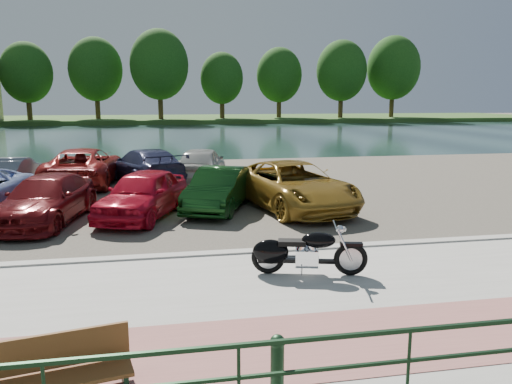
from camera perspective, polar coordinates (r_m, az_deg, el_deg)
ground at (r=9.99m, az=6.14°, el=-10.49°), size 200.00×200.00×0.00m
promenade at (r=9.09m, az=7.98°, el=-12.40°), size 60.00×6.00×0.10m
pink_path at (r=7.80m, az=11.60°, el=-16.19°), size 60.00×2.00×0.01m
kerb at (r=11.79m, az=3.37°, el=-6.75°), size 60.00×0.30×0.14m
parking_lot at (r=20.42m, az=-2.66°, el=0.59°), size 60.00×18.00×0.04m
river at (r=49.12m, az=-7.32°, el=6.43°), size 120.00×40.00×0.00m
far_bank at (r=81.03m, az=-8.63°, el=8.26°), size 120.00×24.00×0.60m
railing at (r=6.29m, az=17.16°, el=-16.44°), size 24.04×0.05×0.90m
bollards at (r=6.14m, az=0.84°, el=-19.22°), size 10.68×0.18×0.81m
far_trees at (r=75.14m, az=-5.20°, el=13.64°), size 70.25×10.68×12.52m
motorcycle at (r=10.10m, az=4.86°, el=-6.86°), size 2.29×0.93×1.05m
park_bench at (r=6.76m, az=-22.11°, el=-18.18°), size 1.85×0.80×0.72m
car_3 at (r=15.64m, az=-22.88°, el=-0.80°), size 2.69×4.89×1.34m
car_4 at (r=15.37m, az=-12.81°, el=-0.21°), size 3.12×4.57×1.44m
car_5 at (r=16.09m, az=-4.22°, el=0.34°), size 2.81×4.33×1.35m
car_6 at (r=16.21m, az=4.28°, el=0.73°), size 3.74×5.93×1.53m
car_9 at (r=22.11m, az=-25.96°, el=2.01°), size 1.55×3.90×1.26m
car_10 at (r=21.90m, az=-19.08°, el=2.79°), size 2.85×5.66×1.54m
car_11 at (r=21.47m, az=-12.47°, el=2.91°), size 3.77×5.51×1.48m
car_12 at (r=21.66m, az=-6.28°, el=3.21°), size 2.73×4.73×1.52m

